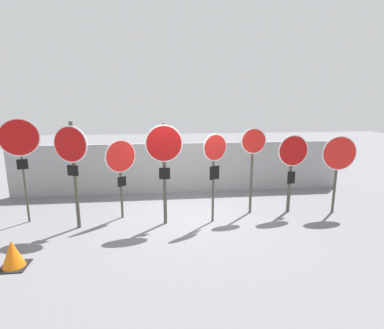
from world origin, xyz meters
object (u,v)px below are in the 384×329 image
(stop_sign_0, at_px, (20,144))
(stop_sign_3, at_px, (164,155))
(stop_sign_6, at_px, (292,160))
(traffic_cone_0, at_px, (13,254))
(stop_sign_2, at_px, (121,162))
(stop_sign_7, at_px, (339,158))
(stop_sign_4, at_px, (215,158))
(stop_sign_1, at_px, (72,157))
(stop_sign_5, at_px, (253,152))

(stop_sign_0, distance_m, stop_sign_3, 3.43)
(stop_sign_0, bearing_deg, stop_sign_6, -20.32)
(traffic_cone_0, bearing_deg, stop_sign_2, 51.20)
(stop_sign_7, bearing_deg, stop_sign_4, -171.13)
(stop_sign_4, bearing_deg, stop_sign_1, 156.69)
(stop_sign_2, height_order, stop_sign_4, stop_sign_4)
(stop_sign_0, height_order, stop_sign_5, stop_sign_0)
(stop_sign_4, xyz_separation_m, traffic_cone_0, (-4.02, -1.64, -1.39))
(stop_sign_0, height_order, stop_sign_4, stop_sign_0)
(stop_sign_1, bearing_deg, stop_sign_6, 23.71)
(stop_sign_3, xyz_separation_m, traffic_cone_0, (-2.81, -1.65, -1.48))
(stop_sign_1, xyz_separation_m, stop_sign_5, (4.39, 0.49, -0.07))
(stop_sign_0, xyz_separation_m, stop_sign_1, (1.30, -0.50, -0.25))
(stop_sign_3, height_order, stop_sign_6, stop_sign_3)
(stop_sign_4, bearing_deg, stop_sign_2, 143.61)
(stop_sign_3, bearing_deg, stop_sign_2, 155.07)
(stop_sign_0, relative_size, traffic_cone_0, 4.95)
(stop_sign_5, height_order, stop_sign_6, stop_sign_5)
(stop_sign_1, bearing_deg, stop_sign_7, 21.24)
(stop_sign_5, bearing_deg, stop_sign_3, -170.25)
(stop_sign_0, bearing_deg, traffic_cone_0, -94.68)
(stop_sign_0, bearing_deg, stop_sign_1, -40.78)
(stop_sign_0, xyz_separation_m, stop_sign_7, (7.93, -0.25, -0.47))
(stop_sign_5, distance_m, stop_sign_6, 1.08)
(stop_sign_2, height_order, stop_sign_6, stop_sign_6)
(stop_sign_3, distance_m, stop_sign_6, 3.40)
(stop_sign_0, height_order, traffic_cone_0, stop_sign_0)
(stop_sign_3, height_order, stop_sign_5, stop_sign_3)
(stop_sign_3, bearing_deg, traffic_cone_0, -149.05)
(stop_sign_1, distance_m, stop_sign_5, 4.41)
(stop_sign_1, height_order, stop_sign_2, stop_sign_1)
(stop_sign_5, distance_m, stop_sign_7, 2.25)
(stop_sign_5, bearing_deg, stop_sign_7, -7.84)
(stop_sign_6, bearing_deg, stop_sign_2, 175.14)
(traffic_cone_0, bearing_deg, stop_sign_6, 18.49)
(stop_sign_1, bearing_deg, stop_sign_5, 25.44)
(stop_sign_4, bearing_deg, traffic_cone_0, 178.65)
(stop_sign_3, bearing_deg, stop_sign_5, 12.09)
(stop_sign_5, distance_m, traffic_cone_0, 5.71)
(stop_sign_4, height_order, stop_sign_5, stop_sign_5)
(stop_sign_6, relative_size, traffic_cone_0, 4.06)
(stop_sign_1, bearing_deg, stop_sign_4, 19.35)
(stop_sign_2, relative_size, stop_sign_5, 0.89)
(stop_sign_1, distance_m, stop_sign_4, 3.29)
(stop_sign_1, relative_size, stop_sign_5, 1.10)
(stop_sign_2, height_order, stop_sign_3, stop_sign_3)
(stop_sign_4, bearing_deg, stop_sign_3, 156.19)
(traffic_cone_0, bearing_deg, stop_sign_5, 22.44)
(stop_sign_2, xyz_separation_m, traffic_cone_0, (-1.74, -2.16, -1.23))
(stop_sign_1, bearing_deg, stop_sign_2, 47.03)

